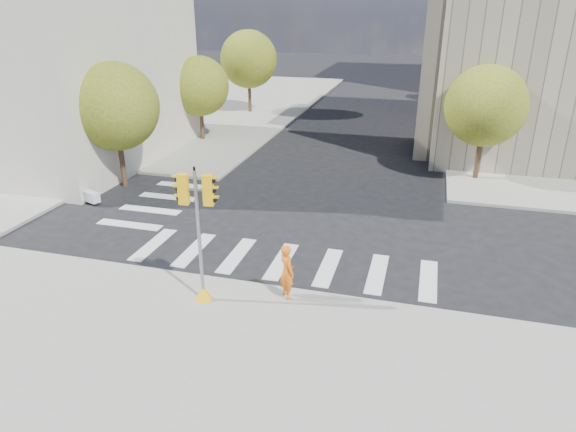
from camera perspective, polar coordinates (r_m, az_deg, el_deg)
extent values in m
plane|color=black|center=(21.18, 1.03, -2.65)|extent=(160.00, 160.00, 0.00)
cube|color=gray|center=(51.73, -13.67, 12.13)|extent=(28.00, 40.00, 0.15)
cube|color=#9D957C|center=(33.87, 23.84, 17.43)|extent=(8.00, 8.00, 14.00)
cube|color=beige|center=(36.41, -28.51, 15.30)|extent=(18.00, 14.00, 12.00)
cylinder|color=#382616|center=(28.32, -17.92, 5.53)|extent=(0.28, 0.28, 2.45)
sphere|color=#3A601B|center=(27.64, -18.67, 11.44)|extent=(4.40, 4.40, 4.40)
cylinder|color=#382616|center=(36.81, -9.53, 9.91)|extent=(0.28, 0.28, 2.17)
sphere|color=#3A601B|center=(36.32, -9.81, 14.04)|extent=(4.00, 4.00, 4.00)
cylinder|color=#382616|center=(45.84, -4.28, 12.96)|extent=(0.28, 0.28, 2.62)
sphere|color=#3A601B|center=(45.41, -4.40, 16.98)|extent=(4.80, 4.80, 4.80)
cylinder|color=#382616|center=(29.74, 20.33, 5.94)|extent=(0.28, 0.28, 2.38)
sphere|color=#3A601B|center=(29.11, 21.11, 11.34)|extent=(4.20, 4.20, 4.20)
cylinder|color=#382616|center=(41.38, 19.36, 10.62)|extent=(0.28, 0.28, 2.52)
sphere|color=#3A601B|center=(40.90, 19.93, 14.85)|extent=(4.60, 4.60, 4.60)
cylinder|color=#382616|center=(53.20, 18.77, 13.03)|extent=(0.28, 0.28, 2.27)
sphere|color=#3A601B|center=(52.86, 19.16, 15.94)|extent=(4.00, 4.00, 4.00)
cylinder|color=black|center=(33.07, 21.50, 12.66)|extent=(0.12, 0.12, 8.00)
cube|color=black|center=(32.71, 22.56, 19.53)|extent=(0.35, 0.18, 0.22)
cylinder|color=black|center=(46.91, 20.13, 15.42)|extent=(0.12, 0.12, 8.00)
cube|color=black|center=(46.66, 20.83, 20.27)|extent=(0.35, 0.18, 0.22)
cone|color=yellow|center=(16.97, -9.39, -8.39)|extent=(0.56, 0.56, 0.50)
cylinder|color=gray|center=(16.06, -9.83, -2.45)|extent=(0.11, 0.11, 4.38)
cylinder|color=black|center=(15.26, -10.39, 5.19)|extent=(0.07, 0.07, 0.12)
cylinder|color=gray|center=(15.46, -10.22, 2.89)|extent=(0.90, 0.19, 0.06)
cube|color=yellow|center=(15.57, -11.56, 2.94)|extent=(0.33, 0.26, 0.95)
cube|color=yellow|center=(15.36, -8.86, 2.85)|extent=(0.33, 0.26, 0.95)
imported|color=orange|center=(16.54, -0.12, -6.20)|extent=(0.79, 0.80, 1.86)
cube|color=silver|center=(28.55, -23.99, 3.04)|extent=(5.79, 2.39, 0.50)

